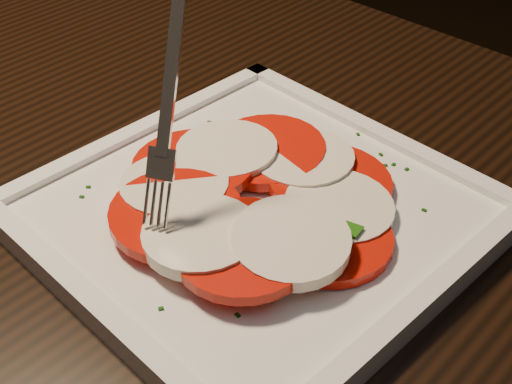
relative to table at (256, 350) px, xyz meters
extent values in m
cube|color=black|center=(0.00, 0.00, 0.08)|extent=(1.27, 0.91, 0.04)
cylinder|color=black|center=(-0.51, 0.39, -0.30)|extent=(0.06, 0.06, 0.71)
cylinder|color=black|center=(0.00, 0.41, -0.45)|extent=(0.04, 0.04, 0.41)
cylinder|color=black|center=(-0.04, 0.77, -0.45)|extent=(0.04, 0.04, 0.41)
cube|color=white|center=(-0.02, 0.03, 0.11)|extent=(0.33, 0.33, 0.01)
cylinder|color=red|center=(0.04, 0.03, 0.12)|extent=(0.09, 0.10, 0.01)
cylinder|color=white|center=(0.03, 0.06, 0.12)|extent=(0.08, 0.08, 0.01)
cylinder|color=red|center=(0.01, 0.08, 0.12)|extent=(0.10, 0.10, 0.01)
cylinder|color=white|center=(-0.02, 0.09, 0.12)|extent=(0.08, 0.08, 0.01)
cylinder|color=red|center=(-0.05, 0.08, 0.12)|extent=(0.10, 0.10, 0.02)
cylinder|color=white|center=(-0.08, 0.06, 0.12)|extent=(0.08, 0.08, 0.01)
cylinder|color=red|center=(-0.08, 0.03, 0.13)|extent=(0.10, 0.09, 0.01)
cylinder|color=white|center=(-0.08, 0.00, 0.13)|extent=(0.08, 0.08, 0.01)
cylinder|color=red|center=(-0.06, -0.02, 0.13)|extent=(0.09, 0.09, 0.01)
cylinder|color=white|center=(-0.02, -0.03, 0.13)|extent=(0.08, 0.08, 0.01)
cylinder|color=red|center=(0.01, -0.02, 0.13)|extent=(0.09, 0.09, 0.01)
cylinder|color=white|center=(0.03, 0.00, 0.13)|extent=(0.08, 0.08, 0.02)
cube|color=#205C0F|center=(-0.07, 0.03, 0.12)|extent=(0.02, 0.03, 0.00)
cube|color=#205C0F|center=(-0.05, -0.04, 0.12)|extent=(0.04, 0.04, 0.00)
cube|color=#205C0F|center=(0.04, 0.03, 0.12)|extent=(0.03, 0.02, 0.01)
cube|color=#205C0F|center=(-0.06, 0.01, 0.12)|extent=(0.04, 0.02, 0.00)
cube|color=#205C0F|center=(-0.03, 0.08, 0.12)|extent=(0.02, 0.04, 0.01)
cube|color=#205C0F|center=(-0.02, -0.04, 0.12)|extent=(0.04, 0.03, 0.00)
cube|color=#205C0F|center=(0.04, 0.04, 0.12)|extent=(0.03, 0.02, 0.00)
cube|color=#0F3D0B|center=(-0.09, 0.13, 0.11)|extent=(0.00, 0.00, 0.00)
cube|color=#0F3D0B|center=(-0.04, 0.14, 0.11)|extent=(0.00, 0.00, 0.00)
cube|color=#0F3D0B|center=(0.03, 0.13, 0.11)|extent=(0.00, 0.00, 0.00)
cube|color=#0F3D0B|center=(0.04, 0.14, 0.11)|extent=(0.00, 0.00, 0.00)
cube|color=#0F3D0B|center=(-0.14, -0.03, 0.11)|extent=(0.00, 0.00, 0.00)
cube|color=#0F3D0B|center=(-0.09, 0.13, 0.11)|extent=(0.00, 0.00, 0.00)
cube|color=#0F3D0B|center=(0.02, 0.11, 0.11)|extent=(0.00, 0.00, 0.00)
cube|color=#0F3D0B|center=(-0.02, 0.12, 0.11)|extent=(0.00, 0.00, 0.00)
cube|color=#0F3D0B|center=(-0.01, 0.16, 0.11)|extent=(0.00, 0.00, 0.00)
cube|color=#0F3D0B|center=(0.04, -0.04, 0.11)|extent=(0.00, 0.00, 0.00)
cube|color=#0F3D0B|center=(0.03, 0.14, 0.11)|extent=(0.00, 0.00, 0.00)
cube|color=#0F3D0B|center=(-0.14, -0.04, 0.11)|extent=(0.00, 0.00, 0.00)
cube|color=#0F3D0B|center=(0.06, 0.07, 0.11)|extent=(0.00, 0.00, 0.00)
cube|color=#0F3D0B|center=(-0.12, 0.08, 0.11)|extent=(0.00, 0.00, 0.00)
cube|color=#0F3D0B|center=(-0.01, -0.08, 0.11)|extent=(0.00, 0.00, 0.00)
cube|color=#0F3D0B|center=(0.08, 0.10, 0.11)|extent=(0.00, 0.00, 0.00)
cube|color=#0F3D0B|center=(0.02, 0.15, 0.11)|extent=(0.00, 0.00, 0.00)
cube|color=#0F3D0B|center=(-0.15, 0.07, 0.11)|extent=(0.00, 0.00, 0.00)
cube|color=#0F3D0B|center=(-0.10, 0.13, 0.11)|extent=(0.00, 0.00, 0.00)
cube|color=#0F3D0B|center=(-0.13, 0.10, 0.11)|extent=(0.00, 0.00, 0.00)
cube|color=#0F3D0B|center=(0.03, -0.06, 0.11)|extent=(0.00, 0.00, 0.00)
cube|color=#0F3D0B|center=(0.02, 0.13, 0.11)|extent=(0.00, 0.00, 0.00)
cube|color=#0F3D0B|center=(-0.04, 0.12, 0.11)|extent=(0.00, 0.00, 0.00)
cube|color=#0F3D0B|center=(-0.07, 0.15, 0.11)|extent=(0.00, 0.00, 0.00)
cube|color=#0F3D0B|center=(0.05, 0.10, 0.11)|extent=(0.00, 0.00, 0.00)
cube|color=#0F3D0B|center=(0.02, -0.05, 0.11)|extent=(0.00, 0.00, 0.00)
cube|color=#0F3D0B|center=(-0.01, 0.13, 0.11)|extent=(0.00, 0.00, 0.00)
cube|color=#0F3D0B|center=(-0.09, -0.05, 0.11)|extent=(0.00, 0.00, 0.00)
camera|label=1|loc=(0.22, -0.29, 0.45)|focal=50.00mm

